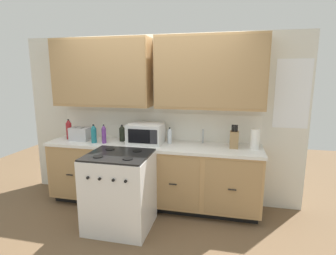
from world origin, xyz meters
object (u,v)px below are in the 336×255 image
object	(u,v)px
bottle_violet	(104,134)
bottle_teal	(94,134)
paper_towel_roll	(255,139)
microwave	(146,134)
stove_range	(120,191)
bottle_dark	(122,133)
bottle_clear	(170,136)
toaster	(80,134)
bottle_red	(69,129)
knife_block	(234,139)

from	to	relation	value
bottle_violet	bottle_teal	world-z (taller)	bottle_violet
paper_towel_roll	bottle_teal	xyz separation A→B (m)	(-2.19, -0.16, -0.00)
microwave	stove_range	bearing A→B (deg)	-102.15
microwave	bottle_teal	distance (m)	0.74
bottle_dark	bottle_clear	bearing A→B (deg)	2.66
bottle_violet	bottle_teal	size ratio (longest dim) A/B	1.01
bottle_violet	bottle_dark	bearing A→B (deg)	39.65
toaster	bottle_dark	bearing A→B (deg)	7.66
paper_towel_roll	bottle_dark	bearing A→B (deg)	179.37
bottle_red	bottle_violet	bearing A→B (deg)	-10.79
stove_range	bottle_red	bearing A→B (deg)	148.73
toaster	bottle_teal	bearing A→B (deg)	-18.89
bottle_dark	bottle_teal	bearing A→B (deg)	-153.30
paper_towel_roll	bottle_clear	size ratio (longest dim) A/B	1.16
toaster	bottle_violet	world-z (taller)	bottle_violet
stove_range	bottle_dark	size ratio (longest dim) A/B	3.95
bottle_teal	bottle_clear	distance (m)	1.07
bottle_dark	bottle_red	xyz separation A→B (m)	(-0.83, -0.05, 0.03)
stove_range	microwave	world-z (taller)	microwave
bottle_dark	bottle_red	world-z (taller)	bottle_red
paper_towel_roll	bottle_teal	bearing A→B (deg)	-175.90
paper_towel_roll	bottle_teal	distance (m)	2.20
microwave	toaster	world-z (taller)	microwave
stove_range	paper_towel_roll	xyz separation A→B (m)	(1.60, 0.67, 0.58)
bottle_teal	bottle_clear	xyz separation A→B (m)	(1.05, 0.21, -0.02)
bottle_teal	bottle_red	world-z (taller)	bottle_red
microwave	toaster	size ratio (longest dim) A/B	1.71
stove_range	microwave	distance (m)	0.88
microwave	bottle_dark	xyz separation A→B (m)	(-0.38, 0.05, -0.02)
stove_range	bottle_violet	bearing A→B (deg)	129.75
stove_range	microwave	xyz separation A→B (m)	(0.14, 0.65, 0.59)
bottle_clear	bottle_teal	bearing A→B (deg)	-168.72
microwave	bottle_violet	bearing A→B (deg)	-168.15
bottle_teal	bottle_clear	size ratio (longest dim) A/B	1.17
bottle_dark	bottle_violet	size ratio (longest dim) A/B	0.90
toaster	bottle_clear	distance (m)	1.33
paper_towel_roll	bottle_violet	xyz separation A→B (m)	(-2.04, -0.15, 0.00)
knife_block	paper_towel_roll	size ratio (longest dim) A/B	1.19
stove_range	knife_block	world-z (taller)	knife_block
bottle_teal	bottle_red	distance (m)	0.49
stove_range	toaster	distance (m)	1.19
knife_block	bottle_teal	world-z (taller)	knife_block
bottle_clear	microwave	bearing A→B (deg)	-166.33
bottle_dark	bottle_teal	size ratio (longest dim) A/B	0.91
bottle_violet	bottle_red	distance (m)	0.64
bottle_teal	bottle_red	bearing A→B (deg)	164.84
paper_towel_roll	bottle_red	bearing A→B (deg)	-179.39
microwave	knife_block	size ratio (longest dim) A/B	1.55
bottle_teal	bottle_red	size ratio (longest dim) A/B	0.88
stove_range	bottle_red	world-z (taller)	bottle_red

